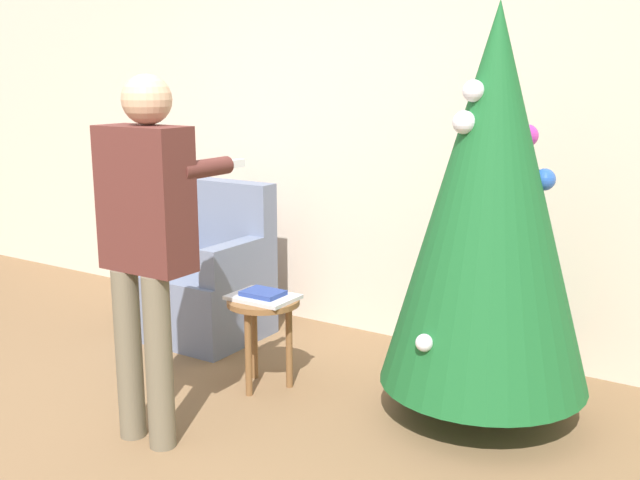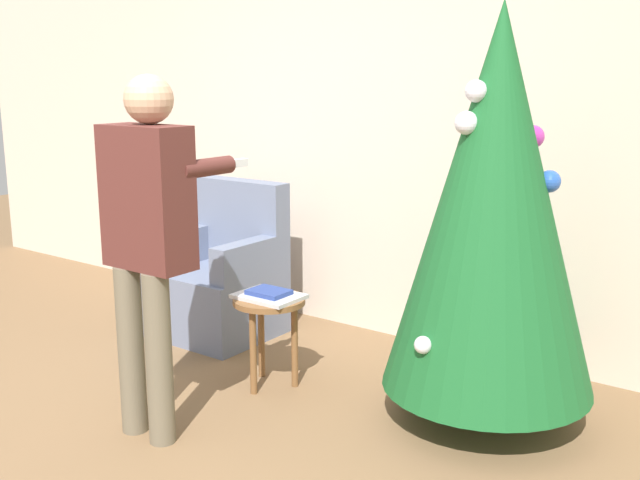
# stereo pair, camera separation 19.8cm
# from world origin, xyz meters

# --- Properties ---
(ground_plane) EXTENTS (14.00, 14.00, 0.00)m
(ground_plane) POSITION_xyz_m (0.00, 0.00, 0.00)
(ground_plane) COLOR brown
(wall_back) EXTENTS (8.00, 0.06, 2.70)m
(wall_back) POSITION_xyz_m (0.00, 2.23, 1.35)
(wall_back) COLOR beige
(wall_back) RESTS_ON ground_plane
(christmas_tree) EXTENTS (0.99, 0.99, 1.96)m
(christmas_tree) POSITION_xyz_m (1.26, 1.42, 1.07)
(christmas_tree) COLOR brown
(christmas_tree) RESTS_ON ground_plane
(armchair) EXTENTS (0.71, 0.65, 0.97)m
(armchair) POSITION_xyz_m (-0.64, 1.60, 0.34)
(armchair) COLOR slate
(armchair) RESTS_ON ground_plane
(person_standing) EXTENTS (0.44, 0.57, 1.64)m
(person_standing) POSITION_xyz_m (0.07, 0.41, 0.98)
(person_standing) COLOR #6B604C
(person_standing) RESTS_ON ground_plane
(side_stool) EXTENTS (0.38, 0.38, 0.49)m
(side_stool) POSITION_xyz_m (0.16, 1.13, 0.40)
(side_stool) COLOR brown
(side_stool) RESTS_ON ground_plane
(laptop) EXTENTS (0.34, 0.25, 0.02)m
(laptop) POSITION_xyz_m (0.16, 1.13, 0.50)
(laptop) COLOR silver
(laptop) RESTS_ON side_stool
(book) EXTENTS (0.21, 0.16, 0.02)m
(book) POSITION_xyz_m (0.16, 1.13, 0.52)
(book) COLOR navy
(book) RESTS_ON laptop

